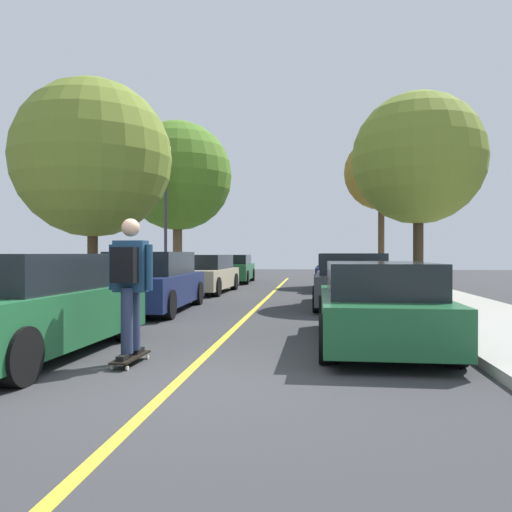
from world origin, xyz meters
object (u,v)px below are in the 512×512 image
at_px(parked_car_right_near, 351,280).
at_px(parked_car_right_nearest, 378,304).
at_px(parked_car_left_farthest, 232,269).
at_px(skateboard, 131,357).
at_px(skateboarder, 130,278).
at_px(parked_car_left_near, 153,282).
at_px(parked_car_left_nearest, 23,307).
at_px(parked_car_left_far, 204,274).
at_px(street_tree_left_near, 177,176).
at_px(street_tree_left_nearest, 92,159).
at_px(streetlamp, 166,206).
at_px(street_tree_right_nearest, 418,159).
at_px(parked_car_right_far, 339,272).
at_px(street_tree_right_near, 381,173).

bearing_deg(parked_car_right_near, parked_car_right_nearest, -89.99).
bearing_deg(parked_car_left_farthest, skateboard, -84.92).
height_order(parked_car_right_nearest, skateboarder, skateboarder).
relative_size(parked_car_left_near, parked_car_right_near, 1.01).
height_order(parked_car_left_farthest, parked_car_right_near, parked_car_right_near).
distance_m(parked_car_left_nearest, parked_car_right_near, 8.75).
bearing_deg(parked_car_left_farthest, parked_car_left_far, -89.98).
xyz_separation_m(parked_car_left_far, street_tree_left_near, (-1.97, 3.65, 4.10)).
distance_m(parked_car_left_farthest, street_tree_left_nearest, 12.03).
bearing_deg(streetlamp, street_tree_right_nearest, -26.26).
distance_m(parked_car_right_far, street_tree_left_nearest, 10.35).
bearing_deg(street_tree_right_nearest, parked_car_right_far, 110.74).
distance_m(parked_car_left_farthest, parked_car_right_near, 11.83).
relative_size(parked_car_left_far, parked_car_right_far, 0.98).
height_order(parked_car_left_near, street_tree_right_near, street_tree_right_near).
bearing_deg(street_tree_left_near, parked_car_left_near, -78.37).
bearing_deg(parked_car_right_near, street_tree_left_nearest, -174.69).
bearing_deg(parked_car_right_nearest, skateboarder, -151.83).
bearing_deg(street_tree_right_nearest, street_tree_left_nearest, -168.40).
xyz_separation_m(parked_car_left_nearest, parked_car_right_near, (4.91, 7.24, 0.01)).
distance_m(parked_car_left_farthest, street_tree_right_near, 8.24).
distance_m(parked_car_left_far, skateboarder, 11.98).
bearing_deg(parked_car_left_farthest, parked_car_right_nearest, -73.46).
distance_m(street_tree_left_nearest, skateboarder, 8.30).
bearing_deg(street_tree_left_nearest, parked_car_left_near, -25.76).
relative_size(parked_car_right_nearest, parked_car_right_far, 0.90).
bearing_deg(skateboarder, parked_car_left_far, 97.79).
bearing_deg(skateboard, parked_car_left_near, 105.32).
bearing_deg(parked_car_left_near, parked_car_left_farthest, 90.00).
distance_m(parked_car_right_far, street_tree_left_near, 8.15).
bearing_deg(skateboarder, parked_car_right_far, 76.71).
xyz_separation_m(streetlamp, skateboarder, (3.37, -12.99, -2.14)).
bearing_deg(street_tree_left_nearest, street_tree_left_near, 90.00).
height_order(parked_car_left_far, street_tree_right_near, street_tree_right_near).
xyz_separation_m(parked_car_left_near, skateboarder, (1.62, -5.97, 0.39)).
bearing_deg(parked_car_right_near, skateboarder, -113.52).
bearing_deg(parked_car_right_nearest, street_tree_left_near, 116.58).
height_order(parked_car_right_far, street_tree_right_near, street_tree_right_near).
relative_size(parked_car_left_farthest, streetlamp, 0.83).
bearing_deg(street_tree_left_nearest, street_tree_right_near, 48.30).
bearing_deg(parked_car_left_nearest, street_tree_right_near, 67.40).
distance_m(street_tree_right_nearest, skateboard, 10.92).
relative_size(parked_car_right_nearest, street_tree_left_nearest, 0.72).
bearing_deg(street_tree_left_near, parked_car_right_far, -13.02).
distance_m(street_tree_left_near, skateboard, 16.56).
bearing_deg(skateboard, parked_car_right_nearest, 27.73).
bearing_deg(street_tree_left_nearest, parked_car_left_farthest, 80.23).
xyz_separation_m(parked_car_left_near, street_tree_left_nearest, (-1.96, 0.95, 3.24)).
height_order(parked_car_left_near, parked_car_right_near, parked_car_left_near).
relative_size(parked_car_left_near, parked_car_left_farthest, 1.04).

